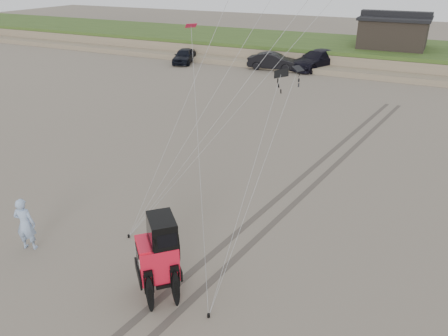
% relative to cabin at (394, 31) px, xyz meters
% --- Properties ---
extents(ground, '(160.00, 160.00, 0.00)m').
position_rel_cabin_xyz_m(ground, '(-2.00, -37.00, -3.24)').
color(ground, '#6B6054').
rests_on(ground, ground).
extents(dune_ridge, '(160.00, 14.25, 1.73)m').
position_rel_cabin_xyz_m(dune_ridge, '(-2.00, 0.50, -2.42)').
color(dune_ridge, '#7A6B54').
rests_on(dune_ridge, ground).
extents(cabin, '(6.40, 5.40, 3.35)m').
position_rel_cabin_xyz_m(cabin, '(0.00, 0.00, 0.00)').
color(cabin, black).
rests_on(cabin, dune_ridge).
extents(truck_a, '(2.83, 4.58, 1.45)m').
position_rel_cabin_xyz_m(truck_a, '(-18.66, -8.03, -2.51)').
color(truck_a, black).
rests_on(truck_a, ground).
extents(truck_b, '(4.89, 2.22, 1.56)m').
position_rel_cabin_xyz_m(truck_b, '(-9.60, -6.94, -2.46)').
color(truck_b, black).
rests_on(truck_b, ground).
extents(truck_c, '(4.80, 6.59, 1.77)m').
position_rel_cabin_xyz_m(truck_c, '(-5.92, -5.02, -2.35)').
color(truck_c, black).
rests_on(truck_c, ground).
extents(jeep, '(5.64, 5.59, 2.07)m').
position_rel_cabin_xyz_m(jeep, '(-1.81, -37.83, -2.20)').
color(jeep, red).
rests_on(jeep, ground).
extents(man, '(0.82, 0.68, 1.94)m').
position_rel_cabin_xyz_m(man, '(-7.18, -37.86, -2.27)').
color(man, '#8CA3D9').
rests_on(man, ground).
extents(stake_main, '(0.08, 0.08, 0.12)m').
position_rel_cabin_xyz_m(stake_main, '(-4.48, -35.84, -3.18)').
color(stake_main, black).
rests_on(stake_main, ground).
extents(stake_aux, '(0.08, 0.08, 0.12)m').
position_rel_cabin_xyz_m(stake_aux, '(-0.04, -38.07, -3.18)').
color(stake_aux, black).
rests_on(stake_aux, ground).
extents(tire_tracks, '(5.22, 29.74, 0.01)m').
position_rel_cabin_xyz_m(tire_tracks, '(0.00, -29.00, -3.23)').
color(tire_tracks, '#4C443D').
rests_on(tire_tracks, ground).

